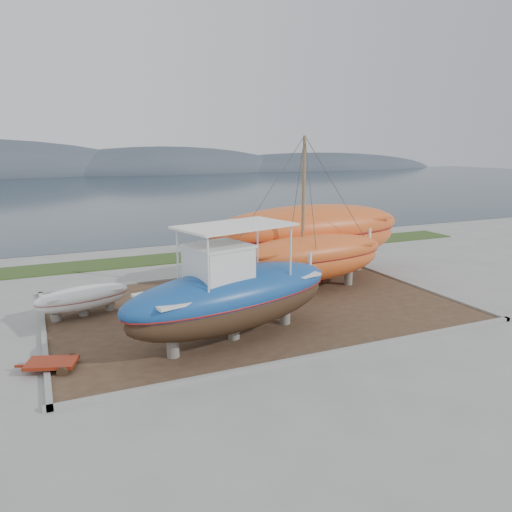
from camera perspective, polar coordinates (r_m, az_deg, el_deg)
name	(u,v)px	position (r m, az deg, el deg)	size (l,w,h in m)	color
ground	(296,336)	(19.98, 4.63, -9.14)	(140.00, 140.00, 0.00)	gray
dirt_patch	(255,306)	(23.34, -0.10, -5.77)	(18.00, 12.00, 0.06)	#422D1E
curb_frame	(255,305)	(23.32, -0.10, -5.67)	(18.60, 12.60, 0.15)	gray
grass_strip	(186,257)	(33.80, -8.04, -0.09)	(44.00, 3.00, 0.08)	#284219
sea	(92,191)	(87.02, -18.19, 7.09)	(260.00, 100.00, 0.04)	#192933
mountain_ridge	(68,174)	(141.72, -20.65, 8.80)	(200.00, 36.00, 20.00)	#333D49
blue_caique	(233,283)	(18.84, -2.61, -3.12)	(9.26, 2.89, 4.45)	#174991
white_dinghy	(83,301)	(23.18, -19.15, -4.93)	(4.15, 1.56, 1.25)	white
orange_sailboat	(311,216)	(24.92, 6.26, 4.57)	(8.84, 2.61, 7.75)	#D65721
orange_bare_hull	(308,242)	(28.13, 6.01, 1.58)	(12.10, 3.63, 3.97)	#D65721
red_trailer	(52,366)	(18.36, -22.30, -11.54)	(2.40, 1.20, 0.34)	maroon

